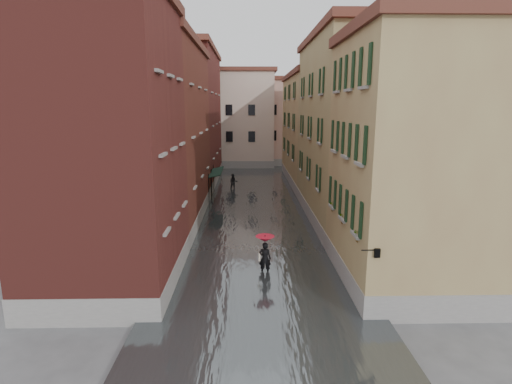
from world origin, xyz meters
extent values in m
plane|color=#515154|center=(0.00, 0.00, 0.00)|extent=(120.00, 120.00, 0.00)
cube|color=#494E51|center=(0.00, 13.00, 0.10)|extent=(10.00, 60.00, 0.20)
cube|color=maroon|center=(-7.00, -2.00, 6.50)|extent=(6.00, 8.00, 13.00)
cube|color=maroon|center=(-7.00, 9.00, 6.25)|extent=(6.00, 14.00, 12.50)
cube|color=maroon|center=(-7.00, 24.00, 7.00)|extent=(6.00, 16.00, 14.00)
cube|color=#97784E|center=(7.00, -2.00, 5.75)|extent=(6.00, 8.00, 11.50)
cube|color=#9A8C5D|center=(7.00, 9.00, 6.50)|extent=(6.00, 14.00, 13.00)
cube|color=#97784E|center=(7.00, 24.00, 5.75)|extent=(6.00, 16.00, 11.50)
cube|color=beige|center=(-3.00, 38.00, 6.50)|extent=(12.00, 9.00, 13.00)
cube|color=#C9A08D|center=(6.00, 40.00, 6.00)|extent=(10.00, 9.00, 12.00)
cube|color=black|center=(-3.45, 14.99, 2.55)|extent=(1.09, 2.76, 0.31)
cylinder|color=black|center=(-3.95, 13.61, 1.40)|extent=(0.06, 0.06, 2.80)
cylinder|color=black|center=(-3.95, 16.37, 1.40)|extent=(0.06, 0.06, 2.80)
cube|color=black|center=(-3.45, 17.40, 2.55)|extent=(1.09, 2.69, 0.31)
cylinder|color=black|center=(-3.95, 16.06, 1.40)|extent=(0.06, 0.06, 2.80)
cylinder|color=black|center=(-3.95, 18.74, 1.40)|extent=(0.06, 0.06, 2.80)
cylinder|color=black|center=(4.05, -6.00, 3.10)|extent=(0.60, 0.05, 0.05)
cube|color=black|center=(4.35, -6.00, 3.00)|extent=(0.22, 0.22, 0.35)
cube|color=beige|center=(4.35, -6.00, 3.00)|extent=(0.14, 0.14, 0.24)
cube|color=brown|center=(4.12, -4.51, 3.15)|extent=(0.22, 0.85, 0.18)
imported|color=#265926|center=(4.12, -4.51, 3.57)|extent=(0.59, 0.51, 0.66)
cube|color=brown|center=(4.12, -1.84, 3.15)|extent=(0.22, 0.85, 0.18)
imported|color=#265926|center=(4.12, -1.84, 3.57)|extent=(0.59, 0.51, 0.66)
cube|color=brown|center=(4.12, 0.49, 3.15)|extent=(0.22, 0.85, 0.18)
imported|color=#265926|center=(4.12, 0.49, 3.57)|extent=(0.59, 0.51, 0.66)
imported|color=black|center=(0.29, -1.13, 0.86)|extent=(0.69, 0.51, 1.73)
cube|color=beige|center=(0.01, -1.08, 0.95)|extent=(0.08, 0.30, 0.38)
cylinder|color=black|center=(0.29, -1.13, 1.35)|extent=(0.02, 0.02, 1.00)
cone|color=red|center=(0.29, -1.13, 1.92)|extent=(0.99, 0.99, 0.28)
imported|color=black|center=(-2.03, 19.86, 0.86)|extent=(0.89, 0.73, 1.72)
camera|label=1|loc=(-0.57, -20.30, 8.47)|focal=28.00mm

